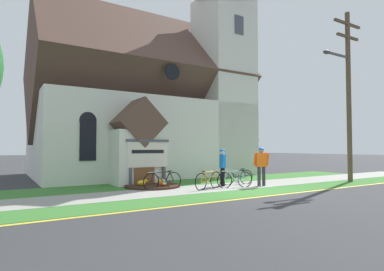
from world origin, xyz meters
The scene contains 16 objects.
ground centered at (0.00, 4.00, 0.00)m, with size 140.00×140.00×0.00m, color #333335.
sidewalk_slab centered at (-0.89, 1.68, 0.01)m, with size 32.00×2.28×0.01m, color #99968E.
grass_verge centered at (-0.89, -0.30, 0.00)m, with size 32.00×1.68×0.01m, color #38722D.
church_lawn centered at (-0.89, 4.18, 0.00)m, with size 24.00×2.71×0.01m, color #38722D.
curb_paint_stripe centered at (-0.89, -1.29, 0.00)m, with size 28.00×0.16×0.01m, color yellow.
church_building centered at (-0.38, 9.64, 4.67)m, with size 13.32×10.79×13.21m.
church_sign centered at (-3.05, 3.88, 1.42)m, with size 2.09×0.22×2.14m.
flower_bed centered at (-3.05, 3.33, 0.08)m, with size 2.48×2.48×0.34m.
bicycle_yellow centered at (-0.08, 1.19, 0.37)m, with size 1.69×0.39×0.80m.
bicycle_green centered at (-3.03, 2.36, 0.38)m, with size 1.79×0.08×0.80m.
bicycle_white centered at (-1.37, 1.37, 0.38)m, with size 1.68×0.52×0.83m.
bicycle_silver centered at (0.81, 2.10, 0.36)m, with size 1.71×0.33×0.77m.
cyclist_in_green_jersey centered at (-0.21, 1.91, 1.00)m, with size 0.40×0.68×1.70m.
cyclist_in_white_jersey centered at (1.35, 1.03, 1.06)m, with size 0.61×0.48×1.78m.
utility_pole centered at (6.49, -0.04, 4.92)m, with size 3.12×0.28×8.90m.
roadside_conifer centered at (5.19, 8.15, 5.39)m, with size 4.20×4.20×8.56m.
Camera 1 is at (-9.04, -9.65, 1.76)m, focal length 29.55 mm.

